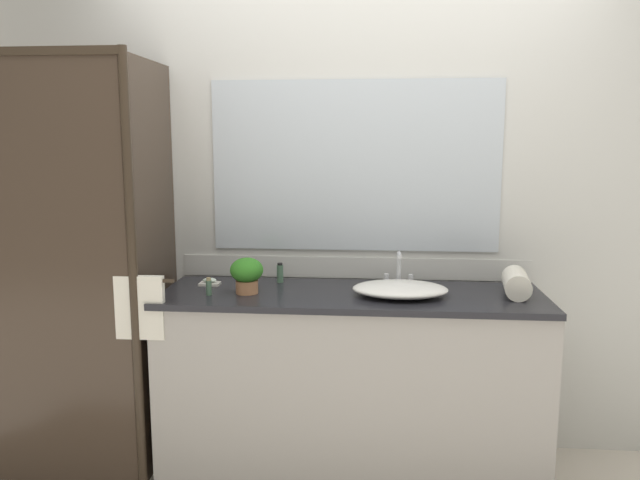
# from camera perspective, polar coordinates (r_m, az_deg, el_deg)

# --- Properties ---
(ground_plane) EXTENTS (8.00, 8.00, 0.00)m
(ground_plane) POSITION_cam_1_polar(r_m,az_deg,el_deg) (3.27, 2.80, -20.38)
(ground_plane) COLOR beige
(wall_back_with_mirror) EXTENTS (4.40, 0.06, 2.60)m
(wall_back_with_mirror) POSITION_cam_1_polar(r_m,az_deg,el_deg) (3.20, 3.23, 3.66)
(wall_back_with_mirror) COLOR silver
(wall_back_with_mirror) RESTS_ON ground_plane
(vanity_cabinet) EXTENTS (1.80, 0.58, 0.90)m
(vanity_cabinet) POSITION_cam_1_polar(r_m,az_deg,el_deg) (3.08, 2.87, -12.97)
(vanity_cabinet) COLOR #9E9993
(vanity_cabinet) RESTS_ON ground_plane
(shower_enclosure) EXTENTS (1.20, 0.59, 2.00)m
(shower_enclosure) POSITION_cam_1_polar(r_m,az_deg,el_deg) (3.05, -21.98, -2.64)
(shower_enclosure) COLOR #2D2319
(shower_enclosure) RESTS_ON ground_plane
(sink_basin) EXTENTS (0.44, 0.31, 0.06)m
(sink_basin) POSITION_cam_1_polar(r_m,az_deg,el_deg) (2.89, 7.39, -4.51)
(sink_basin) COLOR white
(sink_basin) RESTS_ON vanity_cabinet
(faucet) EXTENTS (0.17, 0.13, 0.17)m
(faucet) POSITION_cam_1_polar(r_m,az_deg,el_deg) (3.07, 7.26, -3.21)
(faucet) COLOR silver
(faucet) RESTS_ON vanity_cabinet
(potted_plant) EXTENTS (0.16, 0.16, 0.17)m
(potted_plant) POSITION_cam_1_polar(r_m,az_deg,el_deg) (2.92, -6.77, -3.06)
(potted_plant) COLOR #B77A51
(potted_plant) RESTS_ON vanity_cabinet
(soap_dish) EXTENTS (0.10, 0.07, 0.04)m
(soap_dish) POSITION_cam_1_polar(r_m,az_deg,el_deg) (3.13, -10.13, -3.84)
(soap_dish) COLOR silver
(soap_dish) RESTS_ON vanity_cabinet
(amenity_bottle_shampoo) EXTENTS (0.02, 0.02, 0.09)m
(amenity_bottle_shampoo) POSITION_cam_1_polar(r_m,az_deg,el_deg) (3.09, -6.98, -3.37)
(amenity_bottle_shampoo) COLOR silver
(amenity_bottle_shampoo) RESTS_ON vanity_cabinet
(amenity_bottle_conditioner) EXTENTS (0.03, 0.03, 0.08)m
(amenity_bottle_conditioner) POSITION_cam_1_polar(r_m,az_deg,el_deg) (2.92, -10.21, -4.27)
(amenity_bottle_conditioner) COLOR #4C7056
(amenity_bottle_conditioner) RESTS_ON vanity_cabinet
(amenity_bottle_lotion) EXTENTS (0.03, 0.03, 0.10)m
(amenity_bottle_lotion) POSITION_cam_1_polar(r_m,az_deg,el_deg) (3.13, -3.70, -3.06)
(amenity_bottle_lotion) COLOR #4C7056
(amenity_bottle_lotion) RESTS_ON vanity_cabinet
(rolled_towel_near_edge) EXTENTS (0.15, 0.27, 0.12)m
(rolled_towel_near_edge) POSITION_cam_1_polar(r_m,az_deg,el_deg) (3.00, 17.64, -3.79)
(rolled_towel_near_edge) COLOR silver
(rolled_towel_near_edge) RESTS_ON vanity_cabinet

